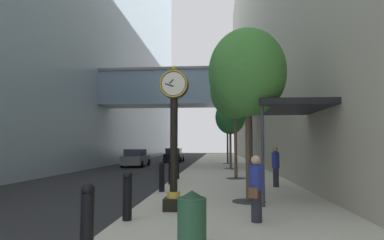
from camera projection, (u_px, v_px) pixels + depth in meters
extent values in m
plane|color=#262628|center=(190.00, 167.00, 28.81)|extent=(110.00, 110.00, 0.00)
cube|color=beige|center=(224.00, 165.00, 31.55)|extent=(6.21, 80.00, 0.14)
cube|color=#758EA8|center=(179.00, 90.00, 29.38)|extent=(15.08, 3.20, 3.06)
cube|color=gray|center=(179.00, 72.00, 29.52)|extent=(15.08, 3.40, 0.24)
cube|color=#A89E89|center=(297.00, 9.00, 32.20)|extent=(9.00, 80.00, 31.86)
cube|color=black|center=(174.00, 204.00, 9.05)|extent=(0.55, 0.55, 0.35)
cylinder|color=gold|center=(174.00, 195.00, 9.07)|extent=(0.38, 0.38, 0.18)
cylinder|color=black|center=(174.00, 145.00, 9.18)|extent=(0.22, 0.22, 2.70)
cylinder|color=black|center=(174.00, 85.00, 9.32)|extent=(0.84, 0.28, 0.84)
torus|color=gold|center=(173.00, 84.00, 9.17)|extent=(0.82, 0.05, 0.82)
cylinder|color=white|center=(173.00, 84.00, 9.18)|extent=(0.69, 0.01, 0.69)
cylinder|color=white|center=(175.00, 86.00, 9.47)|extent=(0.69, 0.01, 0.69)
sphere|color=gold|center=(174.00, 68.00, 9.36)|extent=(0.16, 0.16, 0.16)
cube|color=black|center=(171.00, 82.00, 9.18)|extent=(0.14, 0.01, 0.14)
cube|color=black|center=(169.00, 85.00, 9.17)|extent=(0.26, 0.01, 0.11)
cylinder|color=black|center=(87.00, 223.00, 5.44)|extent=(0.23, 0.23, 1.02)
sphere|color=black|center=(88.00, 190.00, 5.49)|extent=(0.24, 0.24, 0.24)
cylinder|color=black|center=(127.00, 199.00, 7.86)|extent=(0.23, 0.23, 1.02)
sphere|color=black|center=(128.00, 176.00, 7.91)|extent=(0.24, 0.24, 0.24)
cylinder|color=black|center=(162.00, 179.00, 12.70)|extent=(0.23, 0.23, 1.02)
sphere|color=black|center=(162.00, 164.00, 12.75)|extent=(0.24, 0.24, 0.24)
cylinder|color=black|center=(171.00, 173.00, 15.12)|extent=(0.23, 0.23, 1.02)
sphere|color=black|center=(171.00, 161.00, 15.17)|extent=(0.24, 0.24, 0.24)
cylinder|color=black|center=(177.00, 170.00, 17.54)|extent=(0.23, 0.23, 1.02)
sphere|color=black|center=(177.00, 159.00, 17.59)|extent=(0.24, 0.24, 0.24)
cylinder|color=#333335|center=(249.00, 202.00, 10.38)|extent=(1.10, 1.10, 0.02)
cylinder|color=#4C3D2D|center=(248.00, 151.00, 10.51)|extent=(0.18, 0.18, 3.35)
ellipsoid|color=#428438|center=(247.00, 72.00, 10.73)|extent=(2.62, 2.62, 3.02)
cylinder|color=#333335|center=(236.00, 178.00, 17.71)|extent=(1.10, 1.10, 0.02)
cylinder|color=brown|center=(236.00, 143.00, 17.87)|extent=(0.18, 0.18, 3.95)
ellipsoid|color=#428438|center=(235.00, 90.00, 18.11)|extent=(2.88, 2.88, 3.31)
cylinder|color=#333335|center=(231.00, 169.00, 25.04)|extent=(1.10, 1.10, 0.02)
cylinder|color=brown|center=(230.00, 148.00, 25.17)|extent=(0.18, 0.18, 3.23)
ellipsoid|color=#23602D|center=(230.00, 117.00, 25.37)|extent=(2.39, 2.39, 2.75)
cylinder|color=#333335|center=(228.00, 163.00, 32.37)|extent=(1.10, 1.10, 0.02)
cylinder|color=#4C3D2D|center=(228.00, 141.00, 32.55)|extent=(0.18, 0.18, 4.52)
ellipsoid|color=#387F3D|center=(227.00, 113.00, 32.80)|extent=(1.98, 1.98, 2.27)
cylinder|color=#234C33|center=(192.00, 224.00, 5.61)|extent=(0.52, 0.52, 0.92)
cone|color=#183523|center=(192.00, 195.00, 5.65)|extent=(0.53, 0.53, 0.16)
cylinder|color=#23232D|center=(256.00, 206.00, 7.68)|extent=(0.34, 0.34, 0.76)
cylinder|color=navy|center=(256.00, 177.00, 7.73)|extent=(0.45, 0.45, 0.62)
sphere|color=tan|center=(256.00, 160.00, 7.77)|extent=(0.23, 0.23, 0.23)
cube|color=brown|center=(253.00, 193.00, 7.51)|extent=(0.23, 0.19, 0.24)
cylinder|color=#23232D|center=(276.00, 177.00, 14.13)|extent=(0.36, 0.36, 0.85)
cylinder|color=navy|center=(276.00, 160.00, 14.19)|extent=(0.47, 0.47, 0.69)
sphere|color=#9E7556|center=(275.00, 149.00, 14.23)|extent=(0.26, 0.26, 0.26)
cube|color=black|center=(287.00, 108.00, 11.29)|extent=(2.40, 3.60, 0.20)
cylinder|color=#333338|center=(263.00, 154.00, 9.66)|extent=(0.10, 0.10, 3.20)
cylinder|color=#333338|center=(252.00, 152.00, 12.84)|extent=(0.10, 0.10, 3.20)
cube|color=slate|center=(136.00, 160.00, 29.86)|extent=(1.90, 4.58, 0.79)
cube|color=#282D38|center=(135.00, 153.00, 29.69)|extent=(1.64, 2.58, 0.65)
cylinder|color=black|center=(131.00, 162.00, 31.42)|extent=(0.23, 0.64, 0.64)
cylinder|color=black|center=(148.00, 162.00, 31.32)|extent=(0.23, 0.64, 0.64)
cylinder|color=black|center=(122.00, 164.00, 28.35)|extent=(0.23, 0.64, 0.64)
cylinder|color=black|center=(142.00, 164.00, 28.25)|extent=(0.23, 0.64, 0.64)
cube|color=black|center=(174.00, 157.00, 38.18)|extent=(1.90, 4.40, 0.80)
cube|color=#282D38|center=(174.00, 151.00, 38.02)|extent=(1.67, 2.47, 0.66)
cylinder|color=black|center=(168.00, 159.00, 39.72)|extent=(0.22, 0.64, 0.64)
cylinder|color=black|center=(183.00, 159.00, 39.56)|extent=(0.22, 0.64, 0.64)
cylinder|color=black|center=(164.00, 160.00, 36.74)|extent=(0.22, 0.64, 0.64)
cylinder|color=black|center=(180.00, 160.00, 36.59)|extent=(0.22, 0.64, 0.64)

